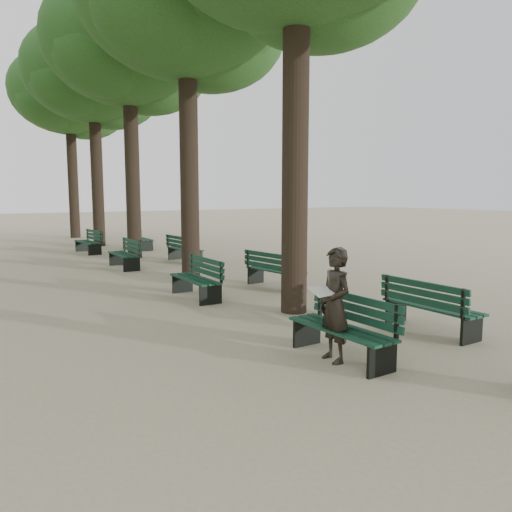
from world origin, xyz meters
TOP-DOWN VIEW (x-y plane):
  - ground at (0.00, 0.00)m, footprint 120.00×120.00m
  - tree_central_3 at (1.50, 13.00)m, footprint 6.00×6.00m
  - tree_central_4 at (1.50, 18.00)m, footprint 6.00×6.00m
  - tree_central_5 at (1.50, 23.00)m, footprint 6.00×6.00m
  - bench_left_0 at (0.37, 0.29)m, footprint 0.62×1.81m
  - bench_left_1 at (0.37, 5.24)m, footprint 0.60×1.81m
  - bench_left_2 at (0.37, 10.64)m, footprint 0.58×1.80m
  - bench_left_3 at (0.37, 15.39)m, footprint 0.72×1.84m
  - bench_right_0 at (2.63, 0.54)m, footprint 0.59×1.81m
  - bench_right_1 at (2.63, 5.36)m, footprint 0.79×1.86m
  - bench_right_2 at (2.63, 11.00)m, footprint 0.69×1.83m
  - bench_right_3 at (2.63, 15.61)m, footprint 0.61×1.81m
  - man_with_map at (0.23, 0.28)m, footprint 0.63×0.69m

SIDE VIEW (x-z plane):
  - ground at x=0.00m, z-range 0.00..0.00m
  - bench_left_0 at x=0.37m, z-range -0.19..0.73m
  - bench_left_1 at x=0.37m, z-range -0.19..0.73m
  - bench_left_2 at x=0.37m, z-range -0.19..0.73m
  - bench_left_3 at x=0.37m, z-range -0.19..0.73m
  - bench_right_0 at x=2.63m, z-range -0.19..0.73m
  - bench_right_1 at x=2.63m, z-range -0.19..0.73m
  - bench_right_2 at x=2.63m, z-range -0.19..0.73m
  - bench_right_3 at x=2.63m, z-range -0.19..0.73m
  - man_with_map at x=0.23m, z-range 0.00..1.64m
  - tree_central_3 at x=1.50m, z-range 2.68..12.63m
  - tree_central_4 at x=1.50m, z-range 2.68..12.63m
  - tree_central_5 at x=1.50m, z-range 2.68..12.63m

